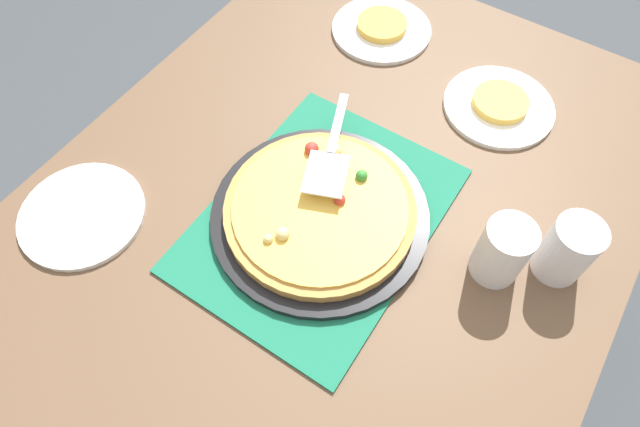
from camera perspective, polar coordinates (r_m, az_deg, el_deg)
name	(u,v)px	position (r m, az deg, el deg)	size (l,w,h in m)	color
ground_plane	(320,351)	(1.64, 0.00, -14.21)	(8.00, 8.00, 0.00)	#3D4247
dining_table	(320,249)	(1.05, 0.00, -3.70)	(1.40, 1.00, 0.75)	brown
placemat	(320,219)	(0.95, 0.00, -0.54)	(0.48, 0.36, 0.01)	#196B4C
pizza_pan	(320,216)	(0.94, 0.00, -0.22)	(0.38, 0.38, 0.01)	black
pizza	(320,209)	(0.93, 0.00, 0.50)	(0.33, 0.33, 0.05)	#B78442
plate_near_left	(381,29)	(1.28, 6.46, 18.65)	(0.22, 0.22, 0.01)	white
plate_far_right	(498,106)	(1.17, 18.23, 10.63)	(0.22, 0.22, 0.01)	white
plate_side	(82,215)	(1.04, -23.70, -0.11)	(0.22, 0.22, 0.01)	white
served_slice_left	(382,25)	(1.27, 6.52, 19.10)	(0.11, 0.11, 0.02)	gold
served_slice_right	(500,102)	(1.16, 18.40, 11.06)	(0.11, 0.11, 0.02)	#EAB747
cup_near	(568,250)	(0.94, 24.56, -3.47)	(0.08, 0.08, 0.12)	white
cup_far	(502,251)	(0.90, 18.60, -3.76)	(0.08, 0.08, 0.12)	white
pizza_server	(331,152)	(0.95, 1.16, 6.46)	(0.23, 0.13, 0.01)	silver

